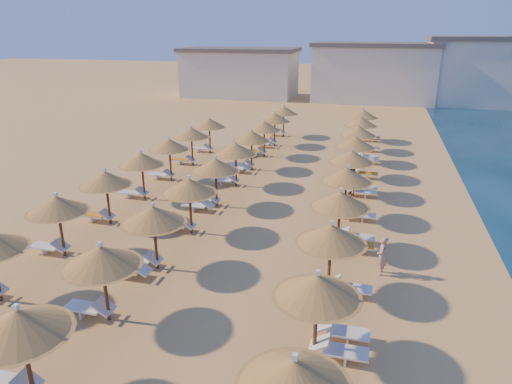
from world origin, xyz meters
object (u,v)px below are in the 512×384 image
(parasol_row_west, at_px, (216,166))
(beachgoer_c, at_px, (352,180))
(parasol_row_east, at_px, (347,176))
(beachgoer_a, at_px, (382,256))

(parasol_row_west, xyz_separation_m, beachgoer_c, (6.83, 3.62, -1.36))
(parasol_row_west, bearing_deg, beachgoer_c, 27.92)
(parasol_row_east, relative_size, beachgoer_c, 20.76)
(parasol_row_east, bearing_deg, beachgoer_c, 88.20)
(parasol_row_west, xyz_separation_m, beachgoer_a, (8.52, -5.09, -1.48))
(parasol_row_east, xyz_separation_m, beachgoer_c, (0.11, 3.62, -1.36))
(beachgoer_c, height_order, beachgoer_a, beachgoer_c)
(beachgoer_a, bearing_deg, beachgoer_c, -165.13)
(parasol_row_east, distance_m, beachgoer_c, 3.87)
(parasol_row_west, bearing_deg, parasol_row_east, 0.00)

